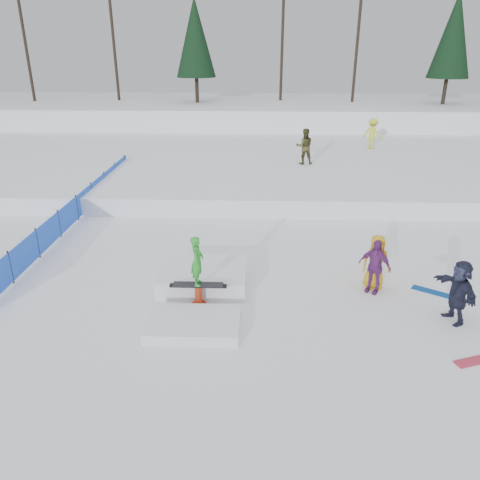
{
  "coord_description": "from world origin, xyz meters",
  "views": [
    {
      "loc": [
        0.99,
        -11.72,
        6.85
      ],
      "look_at": [
        0.5,
        2.0,
        1.1
      ],
      "focal_mm": 35.0,
      "sensor_mm": 36.0,
      "label": 1
    }
  ],
  "objects_px": {
    "spectator_yellow": "(376,262)",
    "jib_rail_feature": "(201,286)",
    "safety_fence": "(77,207)",
    "walker_ygreen": "(372,134)",
    "spectator_purple": "(374,266)",
    "walker_olive": "(305,146)",
    "spectator_dark": "(458,292)"
  },
  "relations": [
    {
      "from": "walker_olive",
      "to": "walker_ygreen",
      "type": "distance_m",
      "value": 6.22
    },
    {
      "from": "spectator_yellow",
      "to": "walker_olive",
      "type": "bearing_deg",
      "value": 90.14
    },
    {
      "from": "safety_fence",
      "to": "spectator_yellow",
      "type": "distance_m",
      "value": 12.41
    },
    {
      "from": "safety_fence",
      "to": "jib_rail_feature",
      "type": "height_order",
      "value": "jib_rail_feature"
    },
    {
      "from": "spectator_dark",
      "to": "spectator_yellow",
      "type": "bearing_deg",
      "value": -150.47
    },
    {
      "from": "spectator_purple",
      "to": "jib_rail_feature",
      "type": "distance_m",
      "value": 5.13
    },
    {
      "from": "safety_fence",
      "to": "spectator_purple",
      "type": "height_order",
      "value": "spectator_purple"
    },
    {
      "from": "walker_olive",
      "to": "jib_rail_feature",
      "type": "bearing_deg",
      "value": 69.52
    },
    {
      "from": "spectator_dark",
      "to": "walker_olive",
      "type": "bearing_deg",
      "value": 177.25
    },
    {
      "from": "jib_rail_feature",
      "to": "walker_ygreen",
      "type": "bearing_deg",
      "value": 63.48
    },
    {
      "from": "safety_fence",
      "to": "spectator_dark",
      "type": "distance_m",
      "value": 14.79
    },
    {
      "from": "spectator_yellow",
      "to": "jib_rail_feature",
      "type": "bearing_deg",
      "value": -176.55
    },
    {
      "from": "safety_fence",
      "to": "jib_rail_feature",
      "type": "xyz_separation_m",
      "value": [
        5.91,
        -6.25,
        -0.25
      ]
    },
    {
      "from": "walker_olive",
      "to": "spectator_purple",
      "type": "height_order",
      "value": "walker_olive"
    },
    {
      "from": "safety_fence",
      "to": "walker_ygreen",
      "type": "height_order",
      "value": "walker_ygreen"
    },
    {
      "from": "walker_olive",
      "to": "spectator_dark",
      "type": "distance_m",
      "value": 14.75
    },
    {
      "from": "spectator_dark",
      "to": "walker_ygreen",
      "type": "bearing_deg",
      "value": 160.89
    },
    {
      "from": "spectator_dark",
      "to": "jib_rail_feature",
      "type": "relative_size",
      "value": 0.4
    },
    {
      "from": "walker_olive",
      "to": "spectator_dark",
      "type": "relative_size",
      "value": 1.09
    },
    {
      "from": "spectator_yellow",
      "to": "spectator_dark",
      "type": "distance_m",
      "value": 2.51
    },
    {
      "from": "walker_ygreen",
      "to": "jib_rail_feature",
      "type": "xyz_separation_m",
      "value": [
        -8.76,
        -17.55,
        -1.43
      ]
    },
    {
      "from": "safety_fence",
      "to": "spectator_dark",
      "type": "xyz_separation_m",
      "value": [
        12.82,
        -7.37,
        0.33
      ]
    },
    {
      "from": "safety_fence",
      "to": "spectator_purple",
      "type": "bearing_deg",
      "value": -27.92
    },
    {
      "from": "safety_fence",
      "to": "spectator_yellow",
      "type": "relative_size",
      "value": 9.47
    },
    {
      "from": "walker_ygreen",
      "to": "spectator_purple",
      "type": "xyz_separation_m",
      "value": [
        -3.67,
        -17.13,
        -0.9
      ]
    },
    {
      "from": "spectator_purple",
      "to": "spectator_dark",
      "type": "height_order",
      "value": "spectator_dark"
    },
    {
      "from": "walker_ygreen",
      "to": "jib_rail_feature",
      "type": "height_order",
      "value": "walker_ygreen"
    },
    {
      "from": "spectator_dark",
      "to": "jib_rail_feature",
      "type": "xyz_separation_m",
      "value": [
        -6.91,
        1.11,
        -0.57
      ]
    },
    {
      "from": "walker_ygreen",
      "to": "spectator_purple",
      "type": "bearing_deg",
      "value": 113.47
    },
    {
      "from": "walker_ygreen",
      "to": "spectator_dark",
      "type": "height_order",
      "value": "walker_ygreen"
    },
    {
      "from": "spectator_yellow",
      "to": "spectator_dark",
      "type": "bearing_deg",
      "value": -51.5
    },
    {
      "from": "spectator_yellow",
      "to": "jib_rail_feature",
      "type": "height_order",
      "value": "jib_rail_feature"
    }
  ]
}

